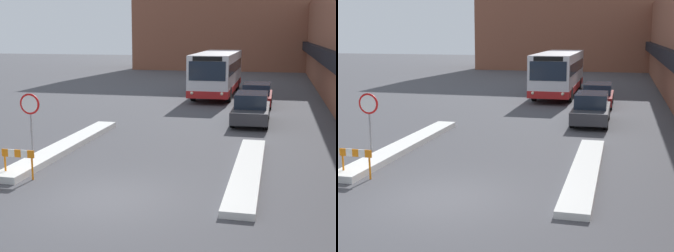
# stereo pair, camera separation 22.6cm
# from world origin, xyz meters

# --- Properties ---
(ground_plane) EXTENTS (160.00, 160.00, 0.00)m
(ground_plane) POSITION_xyz_m (0.00, 0.00, 0.00)
(ground_plane) COLOR #47474C
(building_backdrop_far) EXTENTS (26.00, 8.00, 16.35)m
(building_backdrop_far) POSITION_xyz_m (0.00, 47.65, 8.17)
(building_backdrop_far) COLOR brown
(building_backdrop_far) RESTS_ON ground_plane
(snow_bank_left) EXTENTS (0.90, 9.11, 0.23)m
(snow_bank_left) POSITION_xyz_m (-3.60, 5.07, 0.11)
(snow_bank_left) COLOR silver
(snow_bank_left) RESTS_ON ground_plane
(snow_bank_right) EXTENTS (0.90, 8.08, 0.20)m
(snow_bank_right) POSITION_xyz_m (3.60, 3.37, 0.10)
(snow_bank_right) COLOR silver
(snow_bank_right) RESTS_ON ground_plane
(city_bus) EXTENTS (2.66, 10.33, 3.10)m
(city_bus) POSITION_xyz_m (0.17, 22.27, 1.68)
(city_bus) COLOR silver
(city_bus) RESTS_ON ground_plane
(parked_car_front) EXTENTS (1.80, 4.28, 1.54)m
(parked_car_front) POSITION_xyz_m (3.20, 12.06, 0.76)
(parked_car_front) COLOR #38383D
(parked_car_front) RESTS_ON ground_plane
(parked_car_middle) EXTENTS (1.90, 4.38, 1.40)m
(parked_car_middle) POSITION_xyz_m (3.20, 17.97, 0.71)
(parked_car_middle) COLOR maroon
(parked_car_middle) RESTS_ON ground_plane
(stop_sign) EXTENTS (0.76, 0.08, 2.37)m
(stop_sign) POSITION_xyz_m (-4.21, 3.52, 1.72)
(stop_sign) COLOR gray
(stop_sign) RESTS_ON ground_plane
(construction_barricade) EXTENTS (1.10, 0.06, 0.94)m
(construction_barricade) POSITION_xyz_m (-3.34, 1.10, 0.67)
(construction_barricade) COLOR orange
(construction_barricade) RESTS_ON ground_plane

